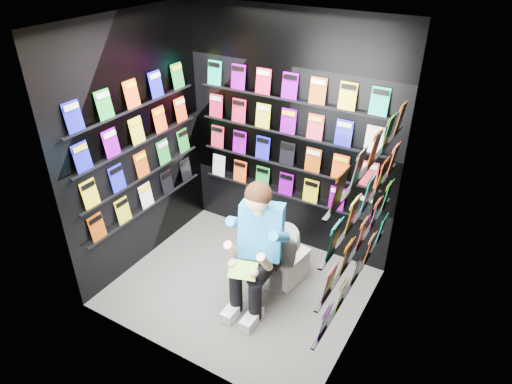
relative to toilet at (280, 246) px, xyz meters
The scene contains 14 objects.
floor 0.59m from the toilet, 121.84° to the right, with size 2.40×2.40×0.00m, color #5C5C5A.
ceiling 2.28m from the toilet, 121.84° to the right, with size 2.40×2.40×0.00m, color white.
wall_back 1.14m from the toilet, 112.04° to the left, with size 2.40×0.04×2.60m, color black.
wall_front 1.70m from the toilet, 99.97° to the right, with size 2.40×0.04×2.60m, color black.
wall_left 1.76m from the toilet, 164.72° to the right, with size 0.04×2.00×2.60m, color black.
wall_right 1.39m from the toilet, 22.46° to the right, with size 0.04×2.00×2.60m, color black.
comics_back 1.13m from the toilet, 113.07° to the left, with size 2.10×0.06×1.37m, color red, non-canonical shape.
comics_left 1.74m from the toilet, 164.42° to the right, with size 0.06×1.70×1.37m, color red, non-canonical shape.
comics_right 1.37m from the toilet, 23.11° to the right, with size 0.06×1.70×1.37m, color red, non-canonical shape.
toilet is the anchor object (origin of this frame).
longbox 0.26m from the toilet, 14.60° to the right, with size 0.22×0.40×0.30m, color silver.
longbox_lid 0.15m from the toilet, 14.60° to the right, with size 0.24×0.42×0.03m, color silver.
reader 0.57m from the toilet, 90.00° to the right, with size 0.54×0.80×1.47m, color blue, non-canonical shape.
held_comic 0.76m from the toilet, 90.00° to the right, with size 0.25×0.01×0.18m, color green.
Camera 1 is at (1.93, -2.98, 3.24)m, focal length 32.00 mm.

